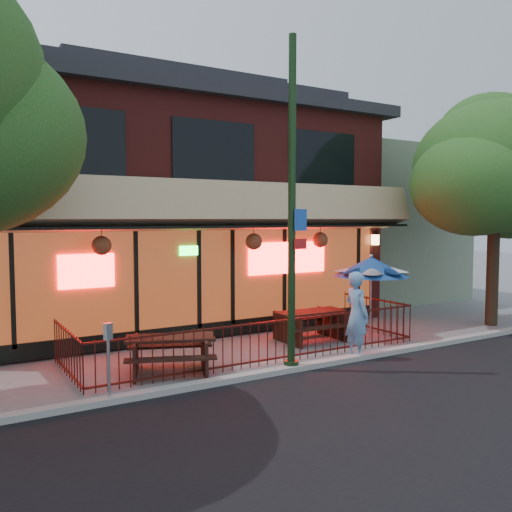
{
  "coord_description": "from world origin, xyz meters",
  "views": [
    {
      "loc": [
        -6.49,
        -9.74,
        3.24
      ],
      "look_at": [
        0.57,
        2.0,
        2.28
      ],
      "focal_mm": 38.0,
      "sensor_mm": 36.0,
      "label": 1
    }
  ],
  "objects_px": {
    "pedestrian": "(357,315)",
    "street_light": "(292,222)",
    "street_tree_right": "(494,161)",
    "picnic_table_right": "(310,321)",
    "patio_umbrella": "(371,267)",
    "picnic_table_left": "(170,349)",
    "parking_meter_near": "(108,349)"
  },
  "relations": [
    {
      "from": "pedestrian",
      "to": "street_light",
      "type": "bearing_deg",
      "value": 96.24
    },
    {
      "from": "street_tree_right",
      "to": "pedestrian",
      "type": "bearing_deg",
      "value": -171.38
    },
    {
      "from": "picnic_table_right",
      "to": "patio_umbrella",
      "type": "distance_m",
      "value": 2.18
    },
    {
      "from": "street_light",
      "to": "picnic_table_left",
      "type": "relative_size",
      "value": 3.18
    },
    {
      "from": "patio_umbrella",
      "to": "parking_meter_near",
      "type": "height_order",
      "value": "patio_umbrella"
    },
    {
      "from": "patio_umbrella",
      "to": "pedestrian",
      "type": "xyz_separation_m",
      "value": [
        -1.69,
        -1.35,
        -0.94
      ]
    },
    {
      "from": "street_tree_right",
      "to": "pedestrian",
      "type": "relative_size",
      "value": 3.48
    },
    {
      "from": "street_light",
      "to": "street_tree_right",
      "type": "distance_m",
      "value": 8.3
    },
    {
      "from": "street_light",
      "to": "picnic_table_right",
      "type": "bearing_deg",
      "value": 45.17
    },
    {
      "from": "picnic_table_right",
      "to": "patio_umbrella",
      "type": "xyz_separation_m",
      "value": [
        1.53,
        -0.63,
        1.42
      ]
    },
    {
      "from": "picnic_table_left",
      "to": "street_tree_right",
      "type": "bearing_deg",
      "value": -0.63
    },
    {
      "from": "picnic_table_right",
      "to": "parking_meter_near",
      "type": "bearing_deg",
      "value": -160.45
    },
    {
      "from": "street_tree_right",
      "to": "patio_umbrella",
      "type": "bearing_deg",
      "value": 174.67
    },
    {
      "from": "street_light",
      "to": "pedestrian",
      "type": "distance_m",
      "value": 2.84
    },
    {
      "from": "picnic_table_left",
      "to": "picnic_table_right",
      "type": "bearing_deg",
      "value": 12.15
    },
    {
      "from": "patio_umbrella",
      "to": "parking_meter_near",
      "type": "distance_m",
      "value": 7.69
    },
    {
      "from": "picnic_table_right",
      "to": "pedestrian",
      "type": "distance_m",
      "value": 2.05
    },
    {
      "from": "street_light",
      "to": "parking_meter_near",
      "type": "xyz_separation_m",
      "value": [
        -3.92,
        -0.08,
        -2.19
      ]
    },
    {
      "from": "street_light",
      "to": "street_tree_right",
      "type": "height_order",
      "value": "street_tree_right"
    },
    {
      "from": "street_light",
      "to": "patio_umbrella",
      "type": "distance_m",
      "value": 4.01
    },
    {
      "from": "street_light",
      "to": "picnic_table_left",
      "type": "height_order",
      "value": "street_light"
    },
    {
      "from": "picnic_table_left",
      "to": "pedestrian",
      "type": "bearing_deg",
      "value": -14.14
    },
    {
      "from": "parking_meter_near",
      "to": "picnic_table_left",
      "type": "bearing_deg",
      "value": 36.08
    },
    {
      "from": "street_light",
      "to": "picnic_table_right",
      "type": "distance_m",
      "value": 3.89
    },
    {
      "from": "street_tree_right",
      "to": "picnic_table_right",
      "type": "bearing_deg",
      "value": 170.15
    },
    {
      "from": "street_light",
      "to": "picnic_table_left",
      "type": "bearing_deg",
      "value": 154.39
    },
    {
      "from": "street_light",
      "to": "patio_umbrella",
      "type": "bearing_deg",
      "value": 21.59
    },
    {
      "from": "street_tree_right",
      "to": "picnic_table_left",
      "type": "distance_m",
      "value": 11.26
    },
    {
      "from": "street_light",
      "to": "picnic_table_right",
      "type": "xyz_separation_m",
      "value": [
        2.02,
        2.03,
        -2.63
      ]
    },
    {
      "from": "street_tree_right",
      "to": "pedestrian",
      "type": "xyz_separation_m",
      "value": [
        -6.17,
        -0.94,
        -3.95
      ]
    },
    {
      "from": "picnic_table_left",
      "to": "pedestrian",
      "type": "xyz_separation_m",
      "value": [
        4.17,
        -1.05,
        0.5
      ]
    },
    {
      "from": "picnic_table_left",
      "to": "patio_umbrella",
      "type": "bearing_deg",
      "value": 2.97
    }
  ]
}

